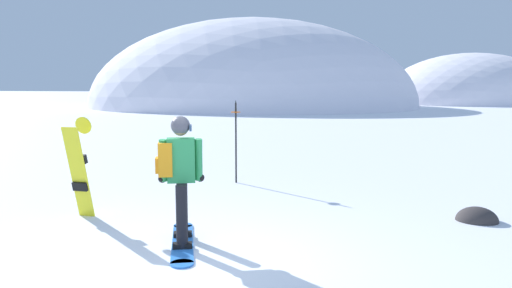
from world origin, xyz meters
The scene contains 7 objects.
ground_plane centered at (0.00, 0.00, 0.00)m, with size 300.00×300.00×0.00m, color white.
ridge_peak_main centered at (-11.39, 41.86, 0.00)m, with size 32.68×29.41×17.39m.
ridge_peak_far centered at (11.18, 56.26, 0.00)m, with size 20.35×18.32×11.80m.
snowboarder_main centered at (-0.33, 0.64, 0.92)m, with size 0.91×1.71×1.71m.
spare_snowboard centered at (-2.37, 1.35, 0.82)m, with size 0.28×0.41×1.62m.
piste_marker_near centered at (-0.87, 4.72, 1.03)m, with size 0.20×0.20×1.80m.
rock_dark centered at (3.69, 2.89, 0.00)m, with size 0.64×0.54×0.45m.
Camera 1 is at (2.33, -5.06, 2.11)m, focal length 33.58 mm.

